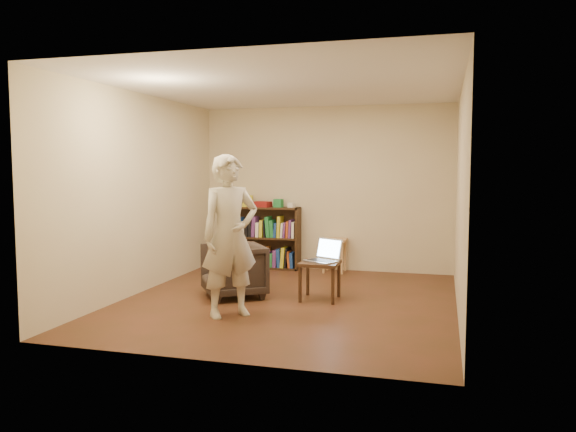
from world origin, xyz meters
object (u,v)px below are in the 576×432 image
(side_table, at_px, (320,268))
(laptop, at_px, (324,256))
(bookshelf, at_px, (264,241))
(stool, at_px, (334,245))
(person, at_px, (230,236))
(armchair, at_px, (233,270))

(side_table, distance_m, laptop, 0.15)
(bookshelf, relative_size, side_table, 2.51)
(bookshelf, height_order, stool, bookshelf)
(bookshelf, distance_m, side_table, 2.36)
(stool, height_order, laptop, laptop)
(laptop, height_order, person, person)
(laptop, bearing_deg, bookshelf, 153.95)
(stool, height_order, armchair, armchair)
(stool, bearing_deg, laptop, -83.38)
(armchair, bearing_deg, side_table, 62.60)
(stool, distance_m, armchair, 2.20)
(bookshelf, relative_size, armchair, 1.62)
(side_table, height_order, person, person)
(bookshelf, relative_size, laptop, 2.45)
(side_table, bearing_deg, bookshelf, 125.17)
(bookshelf, distance_m, stool, 1.19)
(bookshelf, xyz_separation_m, armchair, (0.27, -2.06, -0.10))
(person, bearing_deg, stool, 34.37)
(laptop, bearing_deg, person, -101.19)
(armchair, distance_m, person, 1.08)
(bookshelf, xyz_separation_m, person, (0.57, -2.93, 0.45))
(laptop, bearing_deg, stool, 124.09)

